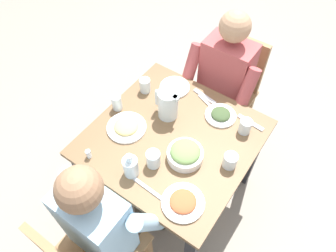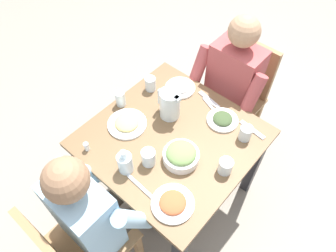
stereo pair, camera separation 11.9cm
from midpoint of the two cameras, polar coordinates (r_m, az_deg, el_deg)
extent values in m
plane|color=gray|center=(2.41, -0.76, -11.73)|extent=(8.00, 8.00, 0.00)
cube|color=brown|center=(1.81, -0.99, -2.22)|extent=(0.90, 0.90, 0.03)
cube|color=#232328|center=(2.22, 13.56, -5.34)|extent=(0.06, 0.06, 0.68)
cube|color=#232328|center=(2.43, -3.05, 3.59)|extent=(0.06, 0.06, 0.68)
cube|color=#232328|center=(2.14, -15.97, -9.73)|extent=(0.06, 0.06, 0.68)
cube|color=#997047|center=(2.61, 12.91, 2.26)|extent=(0.04, 0.04, 0.43)
cube|color=#997047|center=(2.69, 6.51, 5.50)|extent=(0.04, 0.04, 0.43)
cube|color=#997047|center=(2.41, 9.28, -2.83)|extent=(0.04, 0.04, 0.43)
cube|color=#997047|center=(2.49, 2.50, 0.83)|extent=(0.04, 0.04, 0.43)
cube|color=#997047|center=(2.37, 8.42, 5.02)|extent=(0.40, 0.40, 0.03)
cube|color=#997047|center=(2.34, 11.29, 11.34)|extent=(0.38, 0.04, 0.42)
cube|color=#997047|center=(2.14, -12.80, -16.18)|extent=(0.04, 0.04, 0.43)
cube|color=#997047|center=(2.04, -5.35, -21.62)|extent=(0.04, 0.04, 0.43)
cube|color=#997047|center=(1.85, -13.82, -20.49)|extent=(0.40, 0.40, 0.03)
cube|color=#B24C4C|center=(2.16, 8.84, 9.23)|extent=(0.32, 0.20, 0.50)
sphere|color=tan|center=(1.93, 10.24, 17.21)|extent=(0.19, 0.19, 0.19)
cylinder|color=#473D33|center=(2.23, 7.46, 0.38)|extent=(0.11, 0.38, 0.11)
cylinder|color=#473D33|center=(2.29, 4.55, -5.73)|extent=(0.10, 0.10, 0.45)
cylinder|color=#B24C4C|center=(2.00, 11.92, 5.16)|extent=(0.08, 0.23, 0.37)
cylinder|color=#473D33|center=(2.28, 3.78, 2.31)|extent=(0.11, 0.38, 0.11)
cylinder|color=#473D33|center=(2.34, 1.01, -3.72)|extent=(0.10, 0.10, 0.45)
cylinder|color=#B24C4C|center=(2.12, 2.31, 9.81)|extent=(0.08, 0.23, 0.37)
cube|color=#9EC6E0|center=(1.61, -14.91, -16.91)|extent=(0.32, 0.20, 0.50)
sphere|color=#936B4C|center=(1.28, -18.36, -10.95)|extent=(0.19, 0.19, 0.19)
cylinder|color=#473D33|center=(1.93, -11.02, -14.28)|extent=(0.11, 0.38, 0.11)
cylinder|color=#473D33|center=(2.15, -6.80, -12.65)|extent=(0.10, 0.10, 0.45)
cylinder|color=#9EC6E0|center=(1.70, -16.64, -9.17)|extent=(0.08, 0.23, 0.37)
cylinder|color=#473D33|center=(1.87, -7.00, -17.18)|extent=(0.11, 0.38, 0.11)
cylinder|color=#473D33|center=(2.10, -3.08, -15.13)|extent=(0.10, 0.10, 0.45)
cylinder|color=#9EC6E0|center=(1.54, -5.92, -17.04)|extent=(0.08, 0.23, 0.37)
cylinder|color=silver|center=(1.82, -1.87, 3.90)|extent=(0.12, 0.12, 0.19)
cube|color=silver|center=(1.85, -3.77, 5.09)|extent=(0.02, 0.02, 0.11)
cube|color=silver|center=(1.74, -0.50, 4.95)|extent=(0.04, 0.03, 0.02)
cylinder|color=white|center=(1.70, 1.10, -5.33)|extent=(0.20, 0.20, 0.05)
ellipsoid|color=#759951|center=(1.67, 1.12, -4.69)|extent=(0.16, 0.16, 0.06)
cylinder|color=white|center=(1.90, 7.70, 1.80)|extent=(0.19, 0.19, 0.01)
ellipsoid|color=#3D512D|center=(1.89, 7.75, 2.08)|extent=(0.12, 0.12, 0.04)
cylinder|color=white|center=(1.85, -9.32, -0.33)|extent=(0.23, 0.23, 0.01)
ellipsoid|color=#E0C670|center=(1.84, -9.38, -0.03)|extent=(0.14, 0.14, 0.04)
cylinder|color=white|center=(1.59, 0.52, -13.77)|extent=(0.22, 0.22, 0.01)
ellipsoid|color=#CC5B33|center=(1.58, 0.53, -13.56)|extent=(0.13, 0.13, 0.03)
cylinder|color=white|center=(2.04, -0.45, 6.96)|extent=(0.19, 0.19, 0.01)
ellipsoid|color=white|center=(2.03, -0.45, 7.26)|extent=(0.12, 0.12, 0.04)
cylinder|color=silver|center=(1.68, 9.17, -6.28)|extent=(0.08, 0.08, 0.09)
cylinder|color=silver|center=(1.93, -10.98, 4.12)|extent=(0.06, 0.06, 0.10)
cylinder|color=silver|center=(1.82, 11.98, -0.14)|extent=(0.07, 0.07, 0.09)
cylinder|color=silver|center=(2.01, -5.88, 7.26)|extent=(0.07, 0.07, 0.09)
cylinder|color=silver|center=(1.66, -4.73, -6.04)|extent=(0.08, 0.08, 0.10)
cylinder|color=silver|center=(1.64, -8.83, -7.39)|extent=(0.08, 0.08, 0.12)
cylinder|color=white|center=(1.66, -8.72, -7.80)|extent=(0.07, 0.07, 0.07)
cylinder|color=silver|center=(1.57, -9.19, -5.89)|extent=(0.03, 0.03, 0.04)
cylinder|color=white|center=(1.77, -16.00, -5.03)|extent=(0.03, 0.03, 0.04)
cylinder|color=#B2B2B7|center=(1.75, -16.19, -4.56)|extent=(0.03, 0.03, 0.01)
cube|color=silver|center=(1.90, 12.98, 0.54)|extent=(0.17, 0.04, 0.01)
cube|color=silver|center=(1.95, 5.59, 3.88)|extent=(0.18, 0.08, 0.01)
cube|color=silver|center=(1.99, 4.93, 5.28)|extent=(0.17, 0.06, 0.01)
cube|color=silver|center=(1.63, -5.71, -11.31)|extent=(0.19, 0.03, 0.01)
camera|label=1|loc=(0.06, -91.87, -2.45)|focal=33.75mm
camera|label=2|loc=(0.06, 88.13, 2.45)|focal=33.75mm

